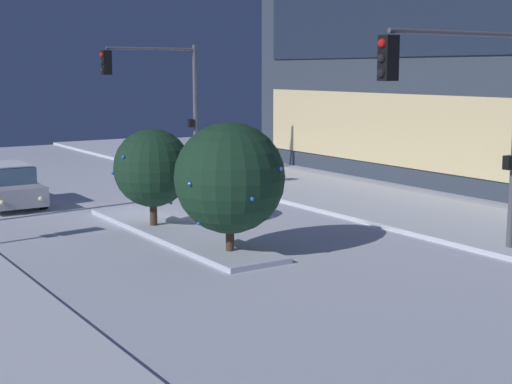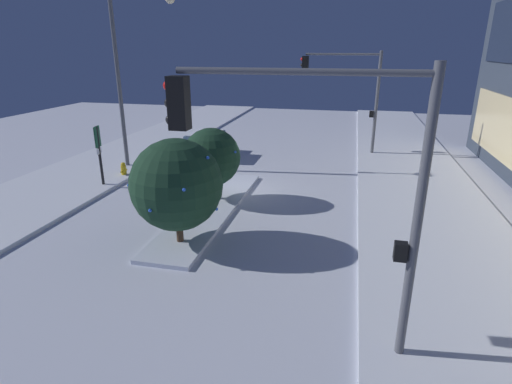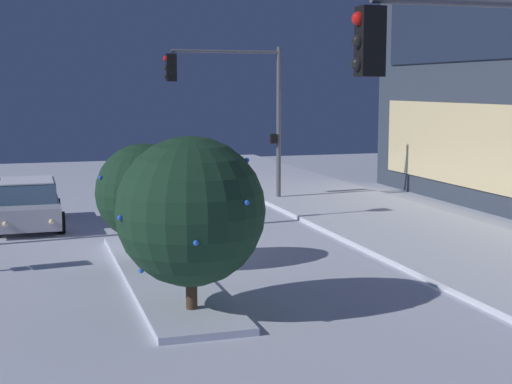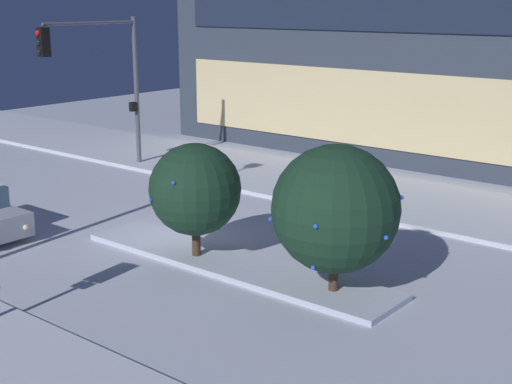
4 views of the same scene
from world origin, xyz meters
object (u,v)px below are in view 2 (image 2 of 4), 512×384
Objects in this scene: street_lamp_arched at (132,59)px; decorated_tree_median at (177,185)px; fire_hydrant at (124,170)px; traffic_light_corner_far_left at (347,84)px; parking_info_sign at (99,149)px; decorated_tree_left_of_median at (211,157)px; traffic_light_corner_far_right at (314,162)px; car_near at (206,146)px.

street_lamp_arched is 2.45× the size of decorated_tree_median.
fire_hydrant is 0.22× the size of decorated_tree_median.
parking_info_sign is (8.95, -10.36, -2.26)m from traffic_light_corner_far_left.
street_lamp_arched is 7.44m from decorated_tree_left_of_median.
decorated_tree_median is (-3.70, -4.47, -1.99)m from traffic_light_corner_far_right.
decorated_tree_left_of_median is (-4.00, -0.27, -0.16)m from decorated_tree_median.
traffic_light_corner_far_right is 15.34m from street_lamp_arched.
traffic_light_corner_far_left is 7.82× the size of fire_hydrant.
decorated_tree_left_of_median is at bearing -43.01° from street_lamp_arched.
decorated_tree_median is (7.86, 5.50, -3.44)m from street_lamp_arched.
parking_info_sign is 5.49m from decorated_tree_left_of_median.
decorated_tree_left_of_median is (3.86, 5.23, -3.61)m from street_lamp_arched.
traffic_light_corner_far_left is at bearing 111.16° from car_near.
parking_info_sign is (1.60, -0.11, 1.42)m from fire_hydrant.
street_lamp_arched is (-11.56, -9.97, 1.45)m from traffic_light_corner_far_right.
decorated_tree_median reaches higher than parking_info_sign.
fire_hydrant is 8.52m from decorated_tree_median.
car_near is at bearing 148.82° from fire_hydrant.
decorated_tree_median is (6.19, 5.61, 1.68)m from fire_hydrant.
car_near is at bearing 21.30° from traffic_light_corner_far_left.
traffic_light_corner_far_right reaches higher than car_near.
street_lamp_arched reaches higher than traffic_light_corner_far_right.
fire_hydrant is at bearing 73.17° from parking_info_sign.
street_lamp_arched reaches higher than decorated_tree_median.
fire_hydrant is at bearing -44.46° from traffic_light_corner_far_right.
car_near is 1.26× the size of decorated_tree_median.
parking_info_sign is 0.91× the size of decorated_tree_left_of_median.
parking_info_sign is (3.26, -0.22, -3.70)m from street_lamp_arched.
decorated_tree_median is at bearing -39.61° from traffic_light_corner_far_right.
traffic_light_corner_far_right is at bearing 89.46° from traffic_light_corner_far_left.
street_lamp_arched is at bearing -49.21° from traffic_light_corner_far_right.
street_lamp_arched is 10.19m from decorated_tree_median.
traffic_light_corner_far_right is 13.33m from parking_info_sign.
car_near is at bearing -62.56° from traffic_light_corner_far_right.
traffic_light_corner_far_right is at bearing 27.29° from car_near.
car_near is 6.69m from parking_info_sign.
traffic_light_corner_far_left is 10.95m from decorated_tree_left_of_median.
decorated_tree_median reaches higher than fire_hydrant.
parking_info_sign is at bearing -24.97° from car_near.
decorated_tree_left_of_median is (9.55, -4.90, -2.17)m from traffic_light_corner_far_left.
decorated_tree_median reaches higher than car_near.
car_near is 6.06m from street_lamp_arched.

